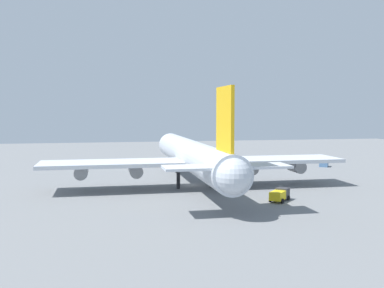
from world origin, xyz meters
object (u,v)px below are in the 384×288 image
catering_truck (280,194)px  safety_cone_nose (174,166)px  maintenance_van (252,163)px  cargo_container_fore (324,163)px  cargo_airplane (192,156)px

catering_truck → safety_cone_nose: size_ratio=6.08×
maintenance_van → cargo_container_fore: maintenance_van is taller
cargo_airplane → cargo_container_fore: cargo_airplane is taller
cargo_airplane → catering_truck: (-17.60, -11.15, -4.79)m
maintenance_van → safety_cone_nose: 20.23m
cargo_airplane → safety_cone_nose: (28.47, -0.91, -5.49)m
maintenance_van → cargo_container_fore: bearing=-94.2°
cargo_airplane → maintenance_van: bearing=-40.8°
cargo_airplane → cargo_container_fore: size_ratio=16.93×
maintenance_van → catering_truck: bearing=167.2°
cargo_airplane → maintenance_van: (23.89, -20.60, -4.68)m
catering_truck → safety_cone_nose: 47.20m
cargo_airplane → catering_truck: size_ratio=12.94×
cargo_container_fore → safety_cone_nose: bearing=81.3°
cargo_container_fore → cargo_airplane: bearing=119.2°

